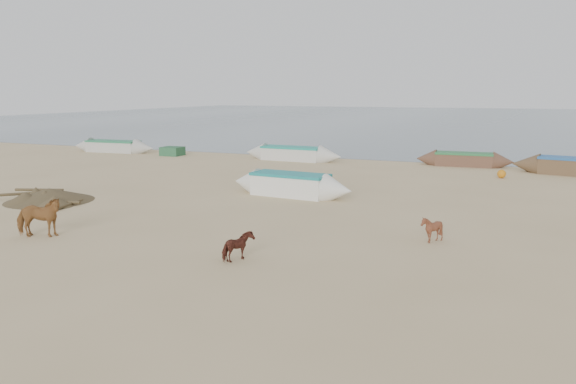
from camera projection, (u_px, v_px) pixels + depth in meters
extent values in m
plane|color=tan|center=(234.00, 250.00, 15.97)|extent=(140.00, 140.00, 0.00)
plane|color=slate|center=(473.00, 119.00, 90.50)|extent=(160.00, 160.00, 0.00)
imported|color=#915D2F|center=(38.00, 217.00, 17.21)|extent=(1.63, 1.22, 1.25)
imported|color=brown|center=(432.00, 229.00, 16.67)|extent=(0.88, 0.83, 0.81)
imported|color=#51241A|center=(239.00, 247.00, 14.83)|extent=(0.69, 0.79, 0.77)
cone|color=brown|center=(49.00, 195.00, 22.98)|extent=(3.69, 3.69, 0.53)
cube|color=#295D3A|center=(172.00, 151.00, 39.16)|extent=(1.40, 1.20, 0.60)
sphere|color=#C37212|center=(502.00, 174.00, 29.00)|extent=(0.44, 0.44, 0.44)
cube|color=gray|center=(285.00, 153.00, 38.30)|extent=(1.20, 1.10, 0.56)
sphere|color=#CC4713|center=(118.00, 149.00, 41.29)|extent=(0.48, 0.48, 0.48)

